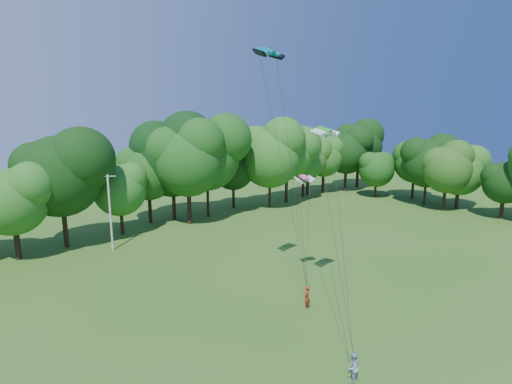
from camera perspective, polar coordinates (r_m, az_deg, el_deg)
ground at (r=24.87m, az=18.99°, el=-24.50°), size 160.00×160.00×0.00m
utility_pole at (r=44.02m, az=-20.12°, el=-2.68°), size 1.53×0.69×8.10m
kite_flyer_left at (r=30.76m, az=7.29°, el=-14.68°), size 0.75×0.72×1.73m
kite_flyer_right at (r=24.04m, az=13.64°, el=-23.14°), size 0.86×0.70×1.67m
kite_teal at (r=29.84m, az=1.77°, el=19.64°), size 2.66×1.61×0.52m
kite_green at (r=28.92m, az=9.82°, el=8.85°), size 2.44×1.38×0.42m
kite_pink at (r=32.39m, az=6.93°, el=2.11°), size 1.75×1.07×0.34m
tree_back_center at (r=53.66m, az=-11.97°, el=6.27°), size 10.76×10.76×15.65m
tree_back_east at (r=69.87m, az=7.46°, el=5.06°), size 7.43×7.43×10.81m
tree_flank_east at (r=64.10m, az=25.67°, el=3.53°), size 7.51×7.51×10.92m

